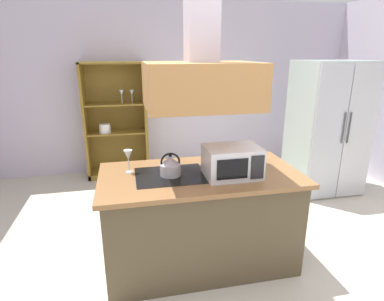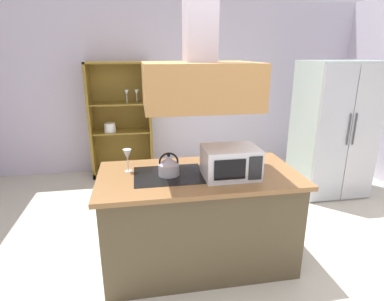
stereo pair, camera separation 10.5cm
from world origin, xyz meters
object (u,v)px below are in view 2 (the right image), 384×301
(dish_cabinet, at_px, (121,126))
(cutting_board, at_px, (228,161))
(refrigerator, at_px, (332,129))
(microwave, at_px, (230,162))
(wine_glass_on_counter, at_px, (127,155))
(kettle, at_px, (169,166))

(dish_cabinet, height_order, cutting_board, dish_cabinet)
(refrigerator, height_order, microwave, refrigerator)
(cutting_board, distance_m, microwave, 0.39)
(cutting_board, relative_size, wine_glass_on_counter, 1.65)
(refrigerator, height_order, wine_glass_on_counter, refrigerator)
(microwave, distance_m, wine_glass_on_counter, 0.90)
(dish_cabinet, bearing_deg, kettle, -78.37)
(dish_cabinet, relative_size, wine_glass_on_counter, 8.63)
(microwave, xyz_separation_m, wine_glass_on_counter, (-0.86, 0.27, 0.02))
(kettle, relative_size, microwave, 0.44)
(refrigerator, xyz_separation_m, wine_glass_on_counter, (-2.73, -1.13, 0.15))
(dish_cabinet, distance_m, wine_glass_on_counter, 2.34)
(microwave, bearing_deg, wine_glass_on_counter, 162.57)
(dish_cabinet, height_order, microwave, dish_cabinet)
(cutting_board, bearing_deg, dish_cabinet, 116.45)
(dish_cabinet, bearing_deg, refrigerator, -22.40)
(cutting_board, height_order, microwave, microwave)
(refrigerator, xyz_separation_m, cutting_board, (-1.78, -1.04, 0.00))
(kettle, height_order, microwave, microwave)
(microwave, bearing_deg, kettle, 166.70)
(refrigerator, xyz_separation_m, microwave, (-1.87, -1.40, 0.12))
(kettle, relative_size, wine_glass_on_counter, 0.98)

